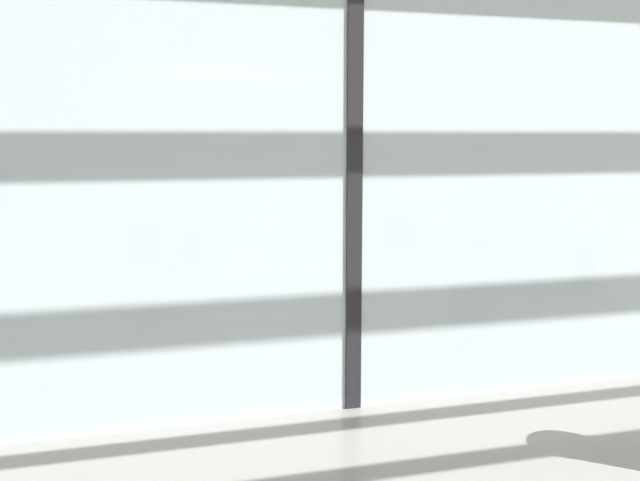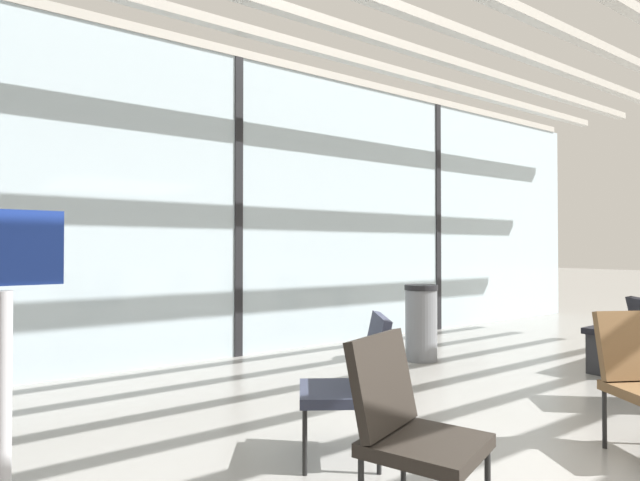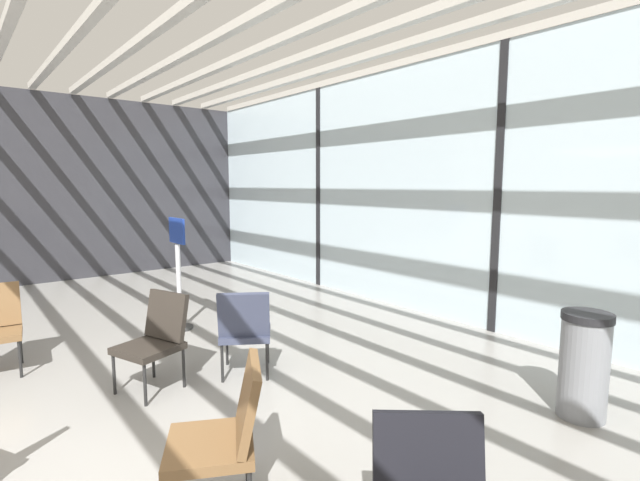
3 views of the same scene
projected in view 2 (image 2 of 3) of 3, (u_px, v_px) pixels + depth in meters
glass_curtain_wall at (237, 206)px, 6.19m from camera, size 14.00×0.08×3.56m
window_mullion_1 at (237, 206)px, 6.19m from camera, size 0.10×0.12×3.56m
window_mullion_2 at (436, 217)px, 8.24m from camera, size 0.10×0.12×3.56m
parked_airplane at (40, 217)px, 10.13m from camera, size 12.40×3.78×3.78m
lounge_chair_1 at (407, 420)px, 2.36m from camera, size 0.63×0.66×0.87m
lounge_chair_4 at (354, 377)px, 3.14m from camera, size 0.70×0.69×0.87m
waiting_bench at (631, 333)px, 5.58m from camera, size 1.52×0.49×0.47m
trash_bin at (421, 322)px, 5.92m from camera, size 0.38×0.38×0.86m
info_sign at (4, 392)px, 2.15m from camera, size 0.44×0.32×1.44m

